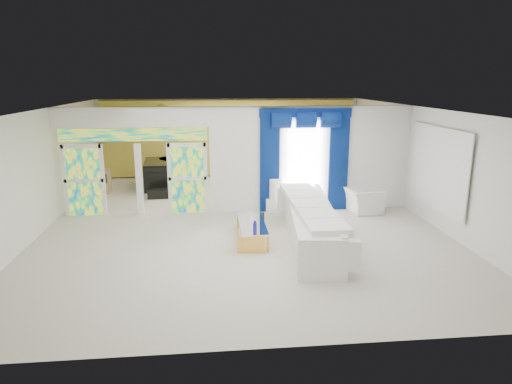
{
  "coord_description": "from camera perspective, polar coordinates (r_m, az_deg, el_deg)",
  "views": [
    {
      "loc": [
        -0.76,
        -11.66,
        3.73
      ],
      "look_at": [
        0.3,
        -1.2,
        1.1
      ],
      "focal_mm": 31.76,
      "sensor_mm": 36.0,
      "label": 1
    }
  ],
  "objects": [
    {
      "name": "stained_panel_left",
      "position": [
        13.42,
        -20.84,
        1.38
      ],
      "size": [
        0.95,
        0.04,
        2.0
      ],
      "primitive_type": "cube",
      "color": "#994C3F",
      "rests_on": "ground"
    },
    {
      "name": "grand_piano",
      "position": [
        16.38,
        -11.36,
        2.26
      ],
      "size": [
        1.55,
        1.95,
        0.93
      ],
      "primitive_type": "cube",
      "rotation": [
        0.0,
        0.0,
        0.08
      ],
      "color": "black",
      "rests_on": "ground"
    },
    {
      "name": "chandelier",
      "position": [
        15.18,
        -11.76,
        9.67
      ],
      "size": [
        0.6,
        0.6,
        0.6
      ],
      "primitive_type": "sphere",
      "color": "gold",
      "rests_on": "ceiling"
    },
    {
      "name": "wall_mirror",
      "position": [
        12.28,
        22.0,
        2.79
      ],
      "size": [
        0.04,
        2.7,
        1.9
      ],
      "primitive_type": "cube",
      "color": "white",
      "rests_on": "ground"
    },
    {
      "name": "piano_bench",
      "position": [
        14.9,
        -11.86,
        -0.21
      ],
      "size": [
        0.88,
        0.4,
        0.28
      ],
      "primitive_type": "cube",
      "rotation": [
        0.0,
        0.0,
        0.08
      ],
      "color": "black",
      "rests_on": "ground"
    },
    {
      "name": "tv_console",
      "position": [
        16.0,
        -18.86,
        1.25
      ],
      "size": [
        0.55,
        0.5,
        0.79
      ],
      "primitive_type": "cube",
      "rotation": [
        0.0,
        0.0,
        0.02
      ],
      "color": "#A98654",
      "rests_on": "ground"
    },
    {
      "name": "decanters",
      "position": [
        10.52,
        -0.36,
        -3.94
      ],
      "size": [
        0.16,
        0.91,
        0.19
      ],
      "color": "white",
      "rests_on": "coffee_table"
    },
    {
      "name": "armchair",
      "position": [
        13.39,
        13.23,
        -0.98
      ],
      "size": [
        1.05,
        1.17,
        0.69
      ],
      "primitive_type": "imported",
      "rotation": [
        0.0,
        0.0,
        1.69
      ],
      "color": "white",
      "rests_on": "ground"
    },
    {
      "name": "table_lamp",
      "position": [
        12.96,
        2.5,
        0.39
      ],
      "size": [
        0.36,
        0.36,
        0.58
      ],
      "primitive_type": "cylinder",
      "color": "silver",
      "rests_on": "console_table"
    },
    {
      "name": "blue_pelmet",
      "position": [
        12.84,
        6.28,
        9.89
      ],
      "size": [
        2.6,
        0.12,
        0.25
      ],
      "primitive_type": "cube",
      "color": "#031248",
      "rests_on": "dividing_wall"
    },
    {
      "name": "coffee_table",
      "position": [
        10.83,
        -0.52,
        -4.97
      ],
      "size": [
        0.8,
        1.88,
        0.4
      ],
      "primitive_type": "cube",
      "rotation": [
        0.0,
        0.0,
        -0.11
      ],
      "color": "gold",
      "rests_on": "ground"
    },
    {
      "name": "gold_curtains",
      "position": [
        17.72,
        -3.3,
        6.79
      ],
      "size": [
        9.7,
        0.12,
        2.9
      ],
      "primitive_type": "cube",
      "color": "#B1852A",
      "rests_on": "ground"
    },
    {
      "name": "stained_transom",
      "position": [
        12.92,
        -15.17,
        6.98
      ],
      "size": [
        4.0,
        0.05,
        0.35
      ],
      "primitive_type": "cube",
      "color": "#994C3F",
      "rests_on": "dividing_header"
    },
    {
      "name": "floor",
      "position": [
        12.27,
        -1.96,
        -3.67
      ],
      "size": [
        12.0,
        12.0,
        0.0
      ],
      "primitive_type": "plane",
      "color": "#B7AF9E",
      "rests_on": "ground"
    },
    {
      "name": "stained_panel_right",
      "position": [
        12.97,
        -8.59,
        1.73
      ],
      "size": [
        0.95,
        0.04,
        2.0
      ],
      "primitive_type": "cube",
      "color": "#994C3F",
      "rests_on": "ground"
    },
    {
      "name": "blue_drape_right",
      "position": [
        13.26,
        10.35,
        3.69
      ],
      "size": [
        0.55,
        0.1,
        2.8
      ],
      "primitive_type": "cube",
      "color": "#031248",
      "rests_on": "ground"
    },
    {
      "name": "dividing_wall",
      "position": [
        13.18,
        7.08,
        4.19
      ],
      "size": [
        5.7,
        0.18,
        3.0
      ],
      "primitive_type": "cube",
      "color": "white",
      "rests_on": "ground"
    },
    {
      "name": "blue_drape_left",
      "position": [
        12.86,
        1.74,
        3.59
      ],
      "size": [
        0.55,
        0.1,
        2.8
      ],
      "primitive_type": "cube",
      "color": "#031248",
      "rests_on": "ground"
    },
    {
      "name": "white_sofa",
      "position": [
        10.68,
        6.88,
        -4.11
      ],
      "size": [
        1.43,
        4.5,
        0.84
      ],
      "primitive_type": "cube",
      "rotation": [
        0.0,
        0.0,
        -0.11
      ],
      "color": "white",
      "rests_on": "ground"
    },
    {
      "name": "console_table",
      "position": [
        13.13,
        3.78,
        -1.63
      ],
      "size": [
        1.18,
        0.47,
        0.38
      ],
      "primitive_type": "cube",
      "rotation": [
        0.0,
        0.0,
        -0.09
      ],
      "color": "white",
      "rests_on": "ground"
    },
    {
      "name": "dividing_header",
      "position": [
        12.87,
        -15.3,
        9.07
      ],
      "size": [
        4.3,
        0.18,
        0.55
      ],
      "primitive_type": "cube",
      "color": "white",
      "rests_on": "dividing_wall"
    },
    {
      "name": "window_pane",
      "position": [
        13.04,
        6.09,
        3.89
      ],
      "size": [
        1.0,
        0.02,
        2.3
      ],
      "primitive_type": "cube",
      "color": "white",
      "rests_on": "dividing_wall"
    }
  ]
}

